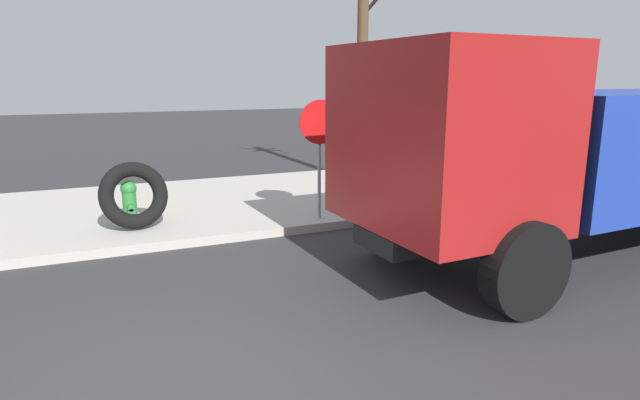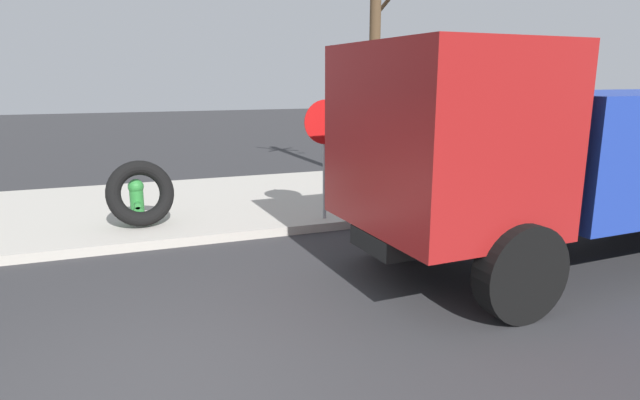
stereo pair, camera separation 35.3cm
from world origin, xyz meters
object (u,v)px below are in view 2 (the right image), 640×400
loose_tire (141,193)px  dump_truck_blue (578,150)px  fire_hydrant (137,200)px  bare_tree (375,49)px  stop_sign (325,137)px

loose_tire → dump_truck_blue: 6.78m
fire_hydrant → bare_tree: 6.82m
bare_tree → loose_tire: bearing=-153.9°
fire_hydrant → loose_tire: bearing=-76.6°
dump_truck_blue → bare_tree: bearing=90.4°
loose_tire → bare_tree: (5.66, 2.78, 2.56)m
fire_hydrant → stop_sign: bearing=-15.3°
dump_truck_blue → bare_tree: size_ratio=1.12×
stop_sign → loose_tire: bearing=168.9°
stop_sign → bare_tree: 4.58m
fire_hydrant → stop_sign: (3.13, -0.85, 1.04)m
loose_tire → dump_truck_blue: dump_truck_blue is taller
stop_sign → bare_tree: bare_tree is taller
loose_tire → bare_tree: bearing=26.1°
bare_tree → fire_hydrant: bearing=-156.2°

